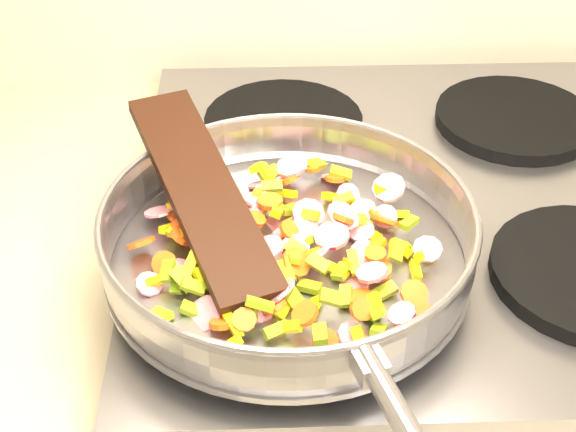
{
  "coord_description": "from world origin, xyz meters",
  "views": [
    {
      "loc": [
        -0.86,
        0.98,
        1.45
      ],
      "look_at": [
        -0.84,
        1.54,
        1.01
      ],
      "focal_mm": 50.0,
      "sensor_mm": 36.0,
      "label": 1
    }
  ],
  "objects": [
    {
      "name": "cooktop",
      "position": [
        -0.7,
        1.67,
        0.92
      ],
      "size": [
        0.6,
        0.6,
        0.04
      ],
      "primitive_type": "cube",
      "color": "#939399",
      "rests_on": "counter_top"
    },
    {
      "name": "grate_fl",
      "position": [
        -0.84,
        1.52,
        0.95
      ],
      "size": [
        0.19,
        0.19,
        0.02
      ],
      "primitive_type": "cylinder",
      "color": "black",
      "rests_on": "cooktop"
    },
    {
      "name": "grate_bl",
      "position": [
        -0.84,
        1.81,
        0.95
      ],
      "size": [
        0.19,
        0.19,
        0.02
      ],
      "primitive_type": "cylinder",
      "color": "black",
      "rests_on": "cooktop"
    },
    {
      "name": "grate_br",
      "position": [
        -0.56,
        1.81,
        0.95
      ],
      "size": [
        0.19,
        0.19,
        0.02
      ],
      "primitive_type": "cylinder",
      "color": "black",
      "rests_on": "cooktop"
    },
    {
      "name": "saute_pan",
      "position": [
        -0.84,
        1.54,
        0.99
      ],
      "size": [
        0.38,
        0.54,
        0.06
      ],
      "rotation": [
        0.0,
        0.0,
        0.3
      ],
      "color": "#9E9EA5",
      "rests_on": "grate_fl"
    },
    {
      "name": "vegetable_heap",
      "position": [
        -0.84,
        1.54,
        0.98
      ],
      "size": [
        0.3,
        0.27,
        0.05
      ],
      "color": "#FF5A16",
      "rests_on": "saute_pan"
    },
    {
      "name": "wooden_spatula",
      "position": [
        -0.92,
        1.59,
        1.01
      ],
      "size": [
        0.16,
        0.28,
        0.07
      ],
      "primitive_type": "cube",
      "rotation": [
        0.0,
        -0.19,
        1.95
      ],
      "color": "black",
      "rests_on": "saute_pan"
    }
  ]
}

